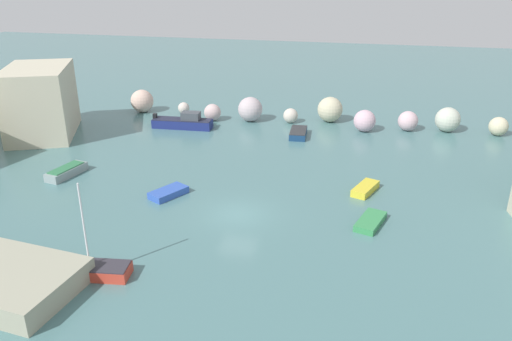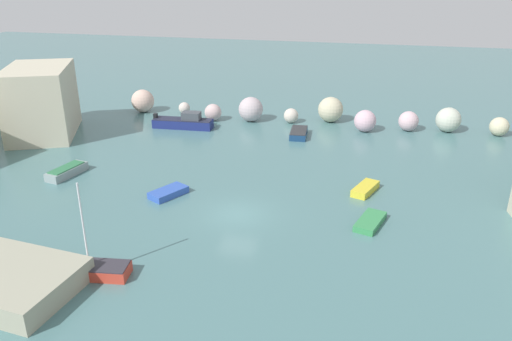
% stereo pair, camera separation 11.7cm
% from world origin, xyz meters
% --- Properties ---
extents(cove_water, '(160.00, 160.00, 0.00)m').
position_xyz_m(cove_water, '(0.00, 0.00, 0.00)').
color(cove_water, slate).
rests_on(cove_water, ground).
extents(rock_breakwater, '(39.58, 4.99, 2.64)m').
position_xyz_m(rock_breakwater, '(1.73, 21.71, 1.16)').
color(rock_breakwater, beige).
rests_on(rock_breakwater, ground).
extents(moored_boat_0, '(4.44, 1.96, 5.47)m').
position_xyz_m(moored_boat_0, '(-5.92, -8.75, 0.37)').
color(moored_boat_0, '#CA3D2C').
rests_on(moored_boat_0, cove_water).
extents(moored_boat_1, '(6.16, 1.97, 1.70)m').
position_xyz_m(moored_boat_1, '(-10.33, 17.27, 0.60)').
color(moored_boat_1, navy).
rests_on(moored_boat_1, cove_water).
extents(moored_boat_2, '(2.05, 3.06, 0.53)m').
position_xyz_m(moored_boat_2, '(8.25, 5.57, 0.26)').
color(moored_boat_2, gold).
rests_on(moored_boat_2, cove_water).
extents(moored_boat_3, '(2.11, 3.25, 0.43)m').
position_xyz_m(moored_boat_3, '(8.74, 0.55, 0.21)').
color(moored_boat_3, '#348A4D').
rests_on(moored_boat_3, cove_water).
extents(moored_boat_4, '(2.54, 3.11, 0.49)m').
position_xyz_m(moored_boat_4, '(-5.66, 1.68, 0.25)').
color(moored_boat_4, '#3055B8').
rests_on(moored_boat_4, cove_water).
extents(moored_boat_5, '(1.75, 3.35, 0.66)m').
position_xyz_m(moored_boat_5, '(1.49, 17.23, 0.33)').
color(moored_boat_5, navy).
rests_on(moored_boat_5, cove_water).
extents(moored_boat_6, '(1.93, 3.71, 0.72)m').
position_xyz_m(moored_boat_6, '(-14.97, 3.36, 0.35)').
color(moored_boat_6, gray).
rests_on(moored_boat_6, cove_water).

